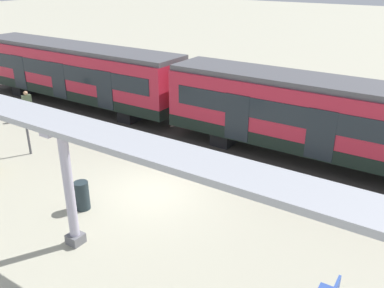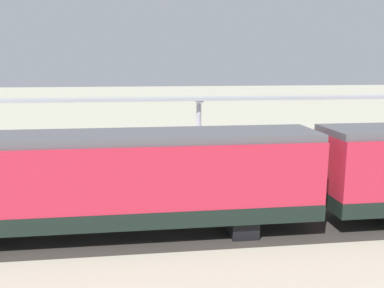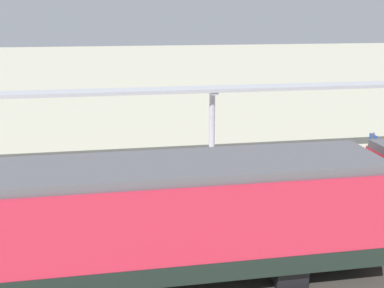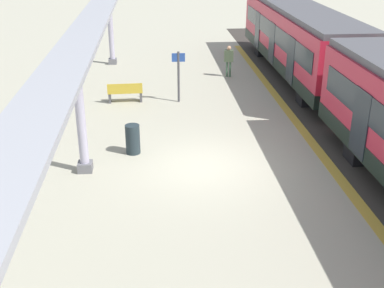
{
  "view_description": "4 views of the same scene",
  "coord_description": "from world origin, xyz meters",
  "px_view_note": "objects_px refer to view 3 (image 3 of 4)",
  "views": [
    {
      "loc": [
        10.19,
        8.42,
        7.51
      ],
      "look_at": [
        -0.37,
        1.41,
        2.06
      ],
      "focal_mm": 38.55,
      "sensor_mm": 36.0,
      "label": 1
    },
    {
      "loc": [
        -18.9,
        3.31,
        5.67
      ],
      "look_at": [
        -1.15,
        1.02,
        2.14
      ],
      "focal_mm": 37.91,
      "sensor_mm": 36.0,
      "label": 2
    },
    {
      "loc": [
        -16.56,
        4.36,
        7.22
      ],
      "look_at": [
        1.1,
        1.42,
        1.89
      ],
      "focal_mm": 41.13,
      "sensor_mm": 36.0,
      "label": 3
    },
    {
      "loc": [
        1.57,
        14.07,
        6.9
      ],
      "look_at": [
        0.53,
        1.61,
        1.5
      ],
      "focal_mm": 46.54,
      "sensor_mm": 36.0,
      "label": 4
    }
  ],
  "objects_px": {
    "bench_near_end": "(64,171)",
    "bench_mid_platform": "(346,155)",
    "canopy_pillar_second": "(212,128)",
    "trash_bin": "(244,163)",
    "platform_info_sign": "(371,152)",
    "train_far_carriage": "(120,224)"
  },
  "relations": [
    {
      "from": "bench_near_end",
      "to": "bench_mid_platform",
      "type": "bearing_deg",
      "value": -89.54
    },
    {
      "from": "bench_mid_platform",
      "to": "canopy_pillar_second",
      "type": "bearing_deg",
      "value": 81.65
    },
    {
      "from": "bench_mid_platform",
      "to": "trash_bin",
      "type": "xyz_separation_m",
      "value": [
        -0.47,
        5.41,
        0.06
      ]
    },
    {
      "from": "trash_bin",
      "to": "platform_info_sign",
      "type": "relative_size",
      "value": 0.45
    },
    {
      "from": "train_far_carriage",
      "to": "canopy_pillar_second",
      "type": "bearing_deg",
      "value": -25.42
    },
    {
      "from": "canopy_pillar_second",
      "to": "bench_near_end",
      "type": "relative_size",
      "value": 2.44
    },
    {
      "from": "train_far_carriage",
      "to": "bench_mid_platform",
      "type": "bearing_deg",
      "value": -52.7
    },
    {
      "from": "train_far_carriage",
      "to": "canopy_pillar_second",
      "type": "distance_m",
      "value": 10.49
    },
    {
      "from": "trash_bin",
      "to": "platform_info_sign",
      "type": "height_order",
      "value": "platform_info_sign"
    },
    {
      "from": "trash_bin",
      "to": "train_far_carriage",
      "type": "bearing_deg",
      "value": 144.39
    },
    {
      "from": "trash_bin",
      "to": "platform_info_sign",
      "type": "bearing_deg",
      "value": -109.19
    },
    {
      "from": "canopy_pillar_second",
      "to": "train_far_carriage",
      "type": "bearing_deg",
      "value": 154.58
    },
    {
      "from": "train_far_carriage",
      "to": "trash_bin",
      "type": "bearing_deg",
      "value": -35.61
    },
    {
      "from": "bench_near_end",
      "to": "trash_bin",
      "type": "bearing_deg",
      "value": -92.51
    },
    {
      "from": "canopy_pillar_second",
      "to": "bench_mid_platform",
      "type": "height_order",
      "value": "canopy_pillar_second"
    },
    {
      "from": "train_far_carriage",
      "to": "trash_bin",
      "type": "distance_m",
      "value": 9.97
    },
    {
      "from": "bench_mid_platform",
      "to": "bench_near_end",
      "type": "bearing_deg",
      "value": 90.46
    },
    {
      "from": "canopy_pillar_second",
      "to": "platform_info_sign",
      "type": "relative_size",
      "value": 1.68
    },
    {
      "from": "bench_mid_platform",
      "to": "train_far_carriage",
      "type": "bearing_deg",
      "value": 127.3
    },
    {
      "from": "platform_info_sign",
      "to": "bench_near_end",
      "type": "bearing_deg",
      "value": 80.75
    },
    {
      "from": "canopy_pillar_second",
      "to": "bench_near_end",
      "type": "distance_m",
      "value": 7.21
    },
    {
      "from": "platform_info_sign",
      "to": "train_far_carriage",
      "type": "bearing_deg",
      "value": 119.28
    }
  ]
}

